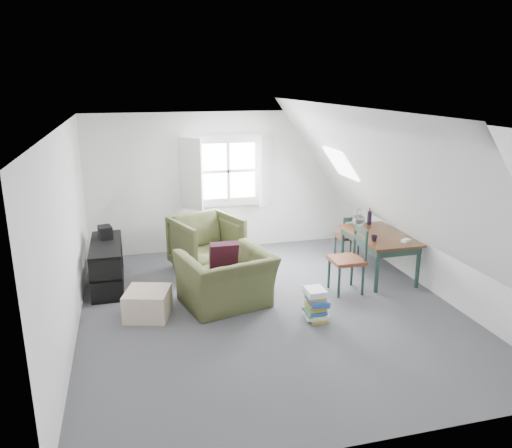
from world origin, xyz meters
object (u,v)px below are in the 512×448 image
object	(u,v)px
ottoman	(148,303)
media_shelf	(107,268)
dining_table	(379,240)
dining_chair_near	(349,259)
dining_chair_far	(348,236)
armchair_far	(207,269)
magazine_stack	(316,304)
armchair_near	(227,305)

from	to	relation	value
ottoman	media_shelf	xyz separation A→B (m)	(-0.53, 1.16, 0.12)
dining_table	dining_chair_near	world-z (taller)	dining_chair_near
dining_table	dining_chair_far	distance (m)	0.88
dining_chair_near	media_shelf	size ratio (longest dim) A/B	0.73
dining_chair_far	media_shelf	world-z (taller)	dining_chair_far
armchair_far	dining_chair_far	size ratio (longest dim) A/B	1.27
ottoman	dining_table	distance (m)	3.71
ottoman	magazine_stack	distance (m)	2.22
dining_chair_far	dining_chair_near	distance (m)	1.45
armchair_near	magazine_stack	xyz separation A→B (m)	(1.04, -0.73, 0.21)
dining_chair_far	media_shelf	size ratio (longest dim) A/B	0.59
ottoman	media_shelf	world-z (taller)	media_shelf
armchair_near	magazine_stack	bearing A→B (deg)	130.92
armchair_far	magazine_stack	world-z (taller)	armchair_far
dining_chair_far	armchair_far	bearing A→B (deg)	-23.41
dining_table	dining_chair_near	bearing A→B (deg)	-149.67
dining_chair_near	armchair_near	bearing A→B (deg)	-94.71
media_shelf	dining_table	bearing A→B (deg)	-5.74
armchair_far	dining_table	xyz separation A→B (m)	(2.61, -0.93, 0.59)
magazine_stack	armchair_far	bearing A→B (deg)	116.90
dining_table	magazine_stack	xyz separation A→B (m)	(-1.52, -1.21, -0.38)
armchair_near	armchair_far	distance (m)	1.41
dining_table	dining_chair_far	world-z (taller)	dining_chair_far
dining_table	magazine_stack	world-z (taller)	dining_table
armchair_near	armchair_far	xyz separation A→B (m)	(-0.04, 1.41, 0.00)
ottoman	dining_chair_far	xyz separation A→B (m)	(3.51, 1.41, 0.23)
armchair_far	dining_table	distance (m)	2.83
ottoman	magazine_stack	world-z (taller)	magazine_stack
ottoman	dining_chair_near	size ratio (longest dim) A/B	0.56
dining_chair_far	dining_chair_near	world-z (taller)	dining_chair_near
dining_chair_far	media_shelf	xyz separation A→B (m)	(-4.04, -0.25, -0.10)
dining_chair_far	magazine_stack	xyz separation A→B (m)	(-1.39, -2.06, -0.20)
dining_chair_near	media_shelf	distance (m)	3.61
armchair_near	magazine_stack	distance (m)	1.29
armchair_near	dining_chair_far	world-z (taller)	dining_chair_far
dining_chair_far	ottoman	bearing A→B (deg)	0.30
armchair_near	dining_table	bearing A→B (deg)	176.60
dining_table	media_shelf	size ratio (longest dim) A/B	1.03
dining_chair_far	armchair_near	bearing A→B (deg)	7.09
dining_chair_near	media_shelf	xyz separation A→B (m)	(-3.45, 1.07, -0.20)
media_shelf	magazine_stack	bearing A→B (deg)	-31.93
media_shelf	magazine_stack	size ratio (longest dim) A/B	3.14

